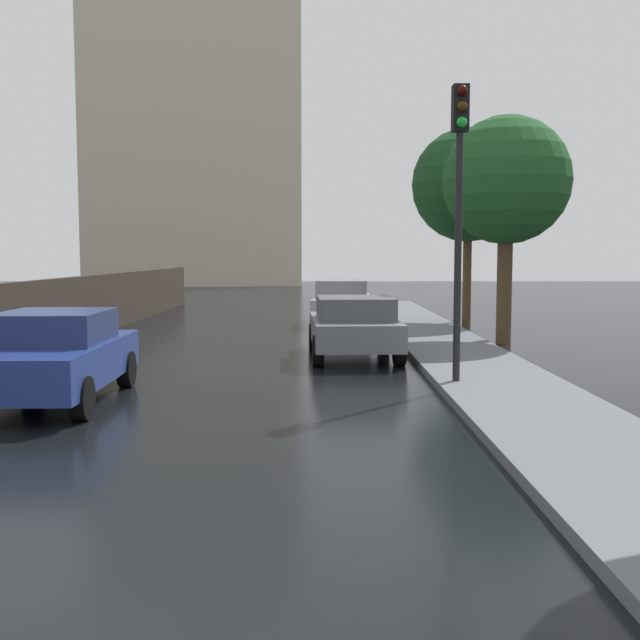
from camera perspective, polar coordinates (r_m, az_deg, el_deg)
name	(u,v)px	position (r m, az deg, el deg)	size (l,w,h in m)	color
ground	(2,611)	(5.52, -22.89, -19.61)	(120.00, 120.00, 0.00)	black
car_blue_near_kerb	(58,355)	(12.26, -19.22, -2.54)	(1.89, 4.04, 1.40)	navy
car_silver_mid_road	(345,301)	(24.44, 1.93, 1.46)	(2.06, 4.67, 1.45)	#B2B5BA
car_grey_far_ahead	(357,326)	(16.47, 2.81, -0.43)	(2.01, 3.92, 1.35)	slate
traffic_light	(463,180)	(12.83, 10.73, 10.35)	(0.26, 0.39, 4.88)	black
street_tree_mid	(510,181)	(19.71, 14.16, 10.12)	(3.20, 3.20, 5.72)	#4C3823
street_tree_far	(472,185)	(24.59, 11.40, 9.95)	(3.58, 3.58, 6.25)	#4C3823
distant_tower	(198,128)	(59.45, -9.20, 14.11)	(16.30, 10.69, 29.60)	beige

